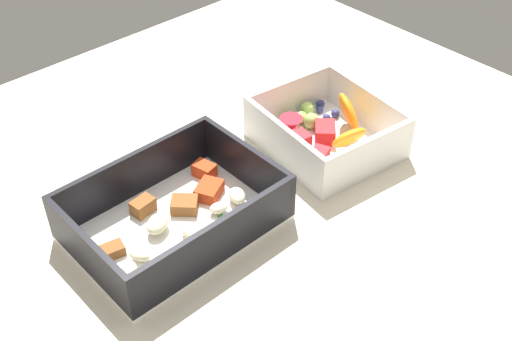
{
  "coord_description": "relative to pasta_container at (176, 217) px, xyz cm",
  "views": [
    {
      "loc": [
        -38.43,
        -38.74,
        48.91
      ],
      "look_at": [
        -1.7,
        1.23,
        4.0
      ],
      "focal_mm": 45.2,
      "sensor_mm": 36.0,
      "label": 1
    }
  ],
  "objects": [
    {
      "name": "fruit_bowl",
      "position": [
        21.82,
        -0.33,
        0.17
      ],
      "size": [
        15.2,
        16.58,
        5.78
      ],
      "rotation": [
        0.0,
        0.0,
        -0.13
      ],
      "color": "white",
      "rests_on": "table_surface"
    },
    {
      "name": "table_surface",
      "position": [
        12.5,
        -1.44,
        -2.82
      ],
      "size": [
        80.0,
        80.0,
        2.0
      ],
      "primitive_type": "cube",
      "color": "beige",
      "rests_on": "ground"
    },
    {
      "name": "paper_cup_liner",
      "position": [
        31.35,
        7.5,
        -0.75
      ],
      "size": [
        3.26,
        3.26,
        2.12
      ],
      "primitive_type": "cylinder",
      "color": "white",
      "rests_on": "table_surface"
    },
    {
      "name": "pasta_container",
      "position": [
        0.0,
        0.0,
        0.0
      ],
      "size": [
        20.2,
        14.34,
        5.86
      ],
      "rotation": [
        0.0,
        0.0,
        -0.0
      ],
      "color": "white",
      "rests_on": "table_surface"
    }
  ]
}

